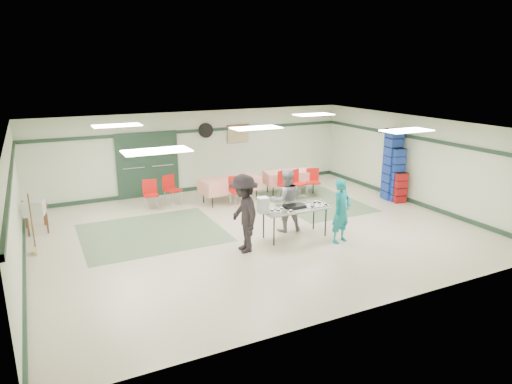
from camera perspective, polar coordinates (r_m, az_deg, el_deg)
name	(u,v)px	position (r m, az deg, el deg)	size (l,w,h in m)	color
floor	(256,230)	(12.01, 0.01, -4.76)	(11.00, 11.00, 0.00)	beige
ceiling	(256,127)	(11.36, 0.01, 8.12)	(11.00, 11.00, 0.00)	white
wall_back	(197,151)	(15.68, -7.33, 5.08)	(11.00, 11.00, 0.00)	beige
wall_front	(374,238)	(8.02, 14.50, -5.60)	(11.00, 11.00, 0.00)	beige
wall_left	(14,209)	(10.50, -28.02, -1.93)	(9.00, 9.00, 0.00)	beige
wall_right	(417,161)	(14.84, 19.46, 3.71)	(9.00, 9.00, 0.00)	beige
trim_back	(197,131)	(15.54, -7.38, 7.60)	(11.00, 0.06, 0.10)	#1D3526
baseboard_back	(199,188)	(15.94, -7.13, 0.50)	(11.00, 0.06, 0.12)	#1D3526
trim_left	(11,176)	(10.33, -28.34, 1.80)	(9.00, 0.06, 0.10)	#1D3526
baseboard_left	(24,267)	(10.91, -26.99, -8.39)	(9.00, 0.06, 0.12)	#1D3526
trim_right	(418,138)	(14.70, 19.62, 6.37)	(9.00, 0.06, 0.10)	#1D3526
baseboard_right	(412,201)	(15.11, 18.94, -1.08)	(9.00, 0.06, 0.12)	#1D3526
green_patch_a	(152,233)	(12.12, -12.84, -4.98)	(3.50, 3.00, 0.01)	#5F7C5A
green_patch_b	(314,201)	(14.58, 7.28, -1.17)	(2.50, 3.50, 0.01)	#5F7C5A
double_door_left	(133,166)	(15.13, -15.11, 3.12)	(0.90, 0.06, 2.10)	gray
double_door_right	(162,164)	(15.33, -11.64, 3.50)	(0.90, 0.06, 2.10)	gray
door_frame	(148,165)	(15.20, -13.36, 3.30)	(2.00, 0.03, 2.15)	#1D3526
wall_fan	(206,130)	(15.62, -6.30, 7.67)	(0.50, 0.50, 0.10)	black
scroll_banner	(238,134)	(16.09, -2.23, 7.27)	(0.80, 0.02, 0.60)	tan
serving_table	(295,210)	(11.35, 4.91, -2.25)	(1.71, 0.71, 0.76)	#B8B8B2
sheet_tray_right	(316,205)	(11.60, 7.54, -1.62)	(0.62, 0.47, 0.02)	silver
sheet_tray_mid	(290,207)	(11.39, 4.25, -1.86)	(0.62, 0.47, 0.02)	silver
sheet_tray_left	(281,212)	(10.97, 3.08, -2.52)	(0.63, 0.48, 0.02)	silver
baking_pan	(295,206)	(11.34, 4.84, -1.81)	(0.52, 0.32, 0.08)	black
foam_box_stack	(263,205)	(10.88, 0.88, -1.66)	(0.24, 0.22, 0.39)	white
volunteer_teal	(341,211)	(11.17, 10.62, -2.35)	(0.58, 0.38, 1.58)	teal
volunteer_grey	(286,200)	(11.75, 3.77, -1.03)	(0.80, 0.62, 1.65)	gray
volunteer_dark	(244,214)	(10.41, -1.52, -2.71)	(1.18, 0.68, 1.83)	black
dining_table_a	(290,177)	(15.32, 4.32, 1.93)	(1.81, 1.01, 0.77)	red
dining_table_b	(230,184)	(14.36, -3.27, 1.01)	(1.95, 1.01, 0.77)	red
chair_a	(297,181)	(14.81, 5.11, 1.43)	(0.56, 0.56, 0.93)	red
chair_b	(285,182)	(14.58, 3.61, 1.27)	(0.58, 0.58, 0.94)	red
chair_c	(313,179)	(15.13, 7.12, 1.61)	(0.55, 0.55, 0.90)	red
chair_d	(237,188)	(13.85, -2.44, 0.50)	(0.43, 0.43, 0.93)	red
chair_loose_a	(171,187)	(14.24, -10.62, 0.65)	(0.56, 0.56, 0.93)	red
chair_loose_b	(150,191)	(13.90, -13.07, 0.07)	(0.47, 0.47, 0.90)	red
crate_stack_blue_a	(396,175)	(15.01, 17.11, 2.08)	(0.37, 0.37, 1.69)	#193497
crate_stack_red	(399,187)	(14.98, 17.44, 0.59)	(0.37, 0.37, 0.97)	#9D0F10
crate_stack_blue_b	(392,164)	(15.10, 16.65, 3.32)	(0.44, 0.44, 2.27)	#193497
printer_table	(35,207)	(13.08, -25.94, -1.74)	(0.61, 0.89, 0.74)	brown
office_printer	(34,208)	(11.99, -26.00, -1.81)	(0.44, 0.39, 0.35)	#ABABA6
broom	(32,223)	(11.52, -26.23, -3.45)	(0.03, 0.03, 1.42)	brown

